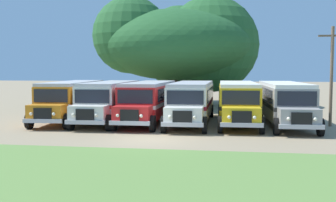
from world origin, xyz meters
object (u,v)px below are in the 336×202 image
object	(u,v)px
parked_bus_slot_3	(192,100)
broad_shade_tree	(180,44)
parked_bus_slot_4	(238,100)
utility_pole	(332,73)
parked_bus_slot_1	(110,99)
parked_bus_slot_2	(149,99)
parked_bus_slot_5	(284,101)
parked_bus_slot_0	(72,98)

from	to	relation	value
parked_bus_slot_3	broad_shade_tree	xyz separation A→B (m)	(-2.56, 13.72, 4.74)
parked_bus_slot_4	broad_shade_tree	bearing A→B (deg)	-158.45
utility_pole	parked_bus_slot_1	bearing A→B (deg)	177.49
parked_bus_slot_2	parked_bus_slot_3	world-z (taller)	same
parked_bus_slot_2	utility_pole	bearing A→B (deg)	86.48
parked_bus_slot_5	broad_shade_tree	xyz separation A→B (m)	(-8.85, 13.62, 4.74)
parked_bus_slot_4	parked_bus_slot_5	size ratio (longest dim) A/B	1.00
parked_bus_slot_5	utility_pole	bearing A→B (deg)	75.36
parked_bus_slot_2	parked_bus_slot_5	bearing A→B (deg)	89.31
broad_shade_tree	utility_pole	world-z (taller)	broad_shade_tree
parked_bus_slot_1	parked_bus_slot_5	distance (m)	12.25
broad_shade_tree	utility_pole	size ratio (longest dim) A/B	2.53
parked_bus_slot_2	parked_bus_slot_3	xyz separation A→B (m)	(3.10, -0.18, 0.00)
parked_bus_slot_5	parked_bus_slot_4	bearing A→B (deg)	-96.94
parked_bus_slot_2	utility_pole	distance (m)	12.40
parked_bus_slot_1	utility_pole	size ratio (longest dim) A/B	1.68
parked_bus_slot_0	parked_bus_slot_5	distance (m)	15.22
parked_bus_slot_0	broad_shade_tree	size ratio (longest dim) A/B	0.67
parked_bus_slot_2	parked_bus_slot_4	world-z (taller)	same
parked_bus_slot_5	utility_pole	xyz separation A→B (m)	(2.85, -0.63, 1.90)
parked_bus_slot_1	parked_bus_slot_3	distance (m)	5.97
parked_bus_slot_5	broad_shade_tree	distance (m)	16.92
parked_bus_slot_1	utility_pole	world-z (taller)	utility_pole
parked_bus_slot_1	parked_bus_slot_3	xyz separation A→B (m)	(5.97, -0.13, 0.00)
broad_shade_tree	parked_bus_slot_4	bearing A→B (deg)	-66.82
parked_bus_slot_1	parked_bus_slot_2	distance (m)	2.87
parked_bus_slot_1	broad_shade_tree	xyz separation A→B (m)	(3.41, 13.59, 4.74)
broad_shade_tree	utility_pole	bearing A→B (deg)	-50.62
parked_bus_slot_0	utility_pole	world-z (taller)	utility_pole
parked_bus_slot_1	broad_shade_tree	size ratio (longest dim) A/B	0.66
parked_bus_slot_3	parked_bus_slot_0	bearing A→B (deg)	-92.27
parked_bus_slot_4	utility_pole	world-z (taller)	utility_pole
parked_bus_slot_4	parked_bus_slot_5	world-z (taller)	same
parked_bus_slot_0	parked_bus_slot_4	distance (m)	12.09
parked_bus_slot_2	broad_shade_tree	world-z (taller)	broad_shade_tree
parked_bus_slot_3	parked_bus_slot_4	bearing A→B (deg)	96.31
parked_bus_slot_3	parked_bus_slot_4	world-z (taller)	same
parked_bus_slot_2	parked_bus_slot_3	bearing A→B (deg)	86.50
parked_bus_slot_0	parked_bus_slot_1	world-z (taller)	same
parked_bus_slot_1	utility_pole	bearing A→B (deg)	85.36
parked_bus_slot_0	broad_shade_tree	world-z (taller)	broad_shade_tree
parked_bus_slot_2	utility_pole	xyz separation A→B (m)	(12.23, -0.71, 1.90)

